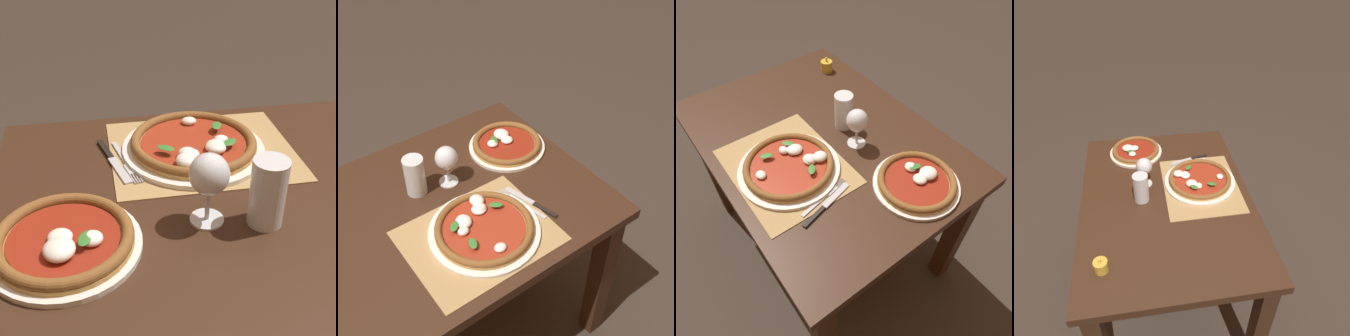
{
  "view_description": "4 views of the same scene",
  "coord_description": "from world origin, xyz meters",
  "views": [
    {
      "loc": [
        0.32,
        0.81,
        1.34
      ],
      "look_at": [
        0.18,
        0.01,
        0.82
      ],
      "focal_mm": 50.0,
      "sensor_mm": 36.0,
      "label": 1
    },
    {
      "loc": [
        -0.45,
        -1.02,
        1.88
      ],
      "look_at": [
        0.28,
        -0.02,
        0.8
      ],
      "focal_mm": 50.0,
      "sensor_mm": 36.0,
      "label": 2
    },
    {
      "loc": [
        0.81,
        -0.49,
        1.61
      ],
      "look_at": [
        0.23,
        -0.05,
        0.8
      ],
      "focal_mm": 35.0,
      "sensor_mm": 36.0,
      "label": 3
    },
    {
      "loc": [
        -1.18,
        0.11,
        1.81
      ],
      "look_at": [
        0.16,
        -0.1,
        0.78
      ],
      "focal_mm": 35.0,
      "sensor_mm": 36.0,
      "label": 4
    }
  ],
  "objects": [
    {
      "name": "pizza_far",
      "position": [
        0.4,
        0.13,
        0.76
      ],
      "size": [
        0.29,
        0.29,
        0.05
      ],
      "color": "silver",
      "rests_on": "dining_table"
    },
    {
      "name": "dining_table",
      "position": [
        0.0,
        0.0,
        0.62
      ],
      "size": [
        1.13,
        0.81,
        0.74
      ],
      "color": "#382114",
      "rests_on": "ground"
    },
    {
      "name": "wine_glass",
      "position": [
        0.11,
        0.09,
        0.85
      ],
      "size": [
        0.08,
        0.08,
        0.16
      ],
      "color": "silver",
      "rests_on": "dining_table"
    },
    {
      "name": "knife",
      "position": [
        0.28,
        -0.16,
        0.75
      ],
      "size": [
        0.07,
        0.21,
        0.01
      ],
      "color": "black",
      "rests_on": "paper_placemat"
    },
    {
      "name": "pizza_near",
      "position": [
        0.08,
        -0.18,
        0.76
      ],
      "size": [
        0.36,
        0.36,
        0.05
      ],
      "color": "silver",
      "rests_on": "paper_placemat"
    },
    {
      "name": "pint_glass",
      "position": [
        0.0,
        0.12,
        0.81
      ],
      "size": [
        0.07,
        0.07,
        0.15
      ],
      "color": "silver",
      "rests_on": "dining_table"
    },
    {
      "name": "fork",
      "position": [
        0.25,
        -0.15,
        0.75
      ],
      "size": [
        0.06,
        0.2,
        0.0
      ],
      "color": "#B7B7BC",
      "rests_on": "paper_placemat"
    },
    {
      "name": "paper_placemat",
      "position": [
        0.06,
        -0.18,
        0.74
      ],
      "size": [
        0.46,
        0.37,
        0.0
      ],
      "primitive_type": "cube",
      "color": "#A88451",
      "rests_on": "dining_table"
    }
  ]
}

